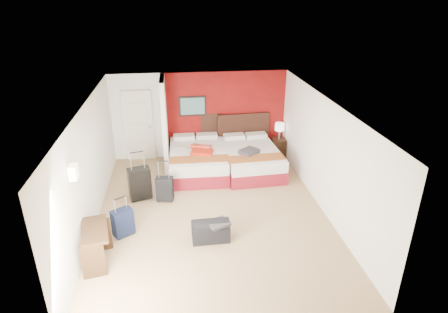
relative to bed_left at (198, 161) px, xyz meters
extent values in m
plane|color=tan|center=(0.16, -2.13, -0.32)|extent=(6.50, 6.50, 0.00)
cube|color=white|center=(0.16, 1.12, 0.93)|extent=(5.00, 0.04, 2.50)
cube|color=white|center=(-2.34, -2.13, 0.93)|extent=(0.04, 6.50, 2.50)
cube|color=black|center=(-0.04, 1.06, 1.23)|extent=(0.78, 0.03, 0.58)
cube|color=white|center=(-2.22, -3.63, 1.58)|extent=(0.12, 0.20, 0.24)
cube|color=maroon|center=(0.91, 1.10, 0.93)|extent=(3.50, 0.04, 2.50)
cube|color=silver|center=(-0.84, 0.48, 0.93)|extent=(0.12, 1.20, 2.50)
cube|color=silver|center=(-1.59, 1.07, 0.70)|extent=(0.82, 0.06, 2.05)
cube|color=silver|center=(0.00, 0.00, 0.00)|extent=(1.55, 2.18, 0.64)
cube|color=silver|center=(1.43, -0.10, -0.01)|extent=(1.59, 2.19, 0.63)
cube|color=red|center=(0.10, -0.10, 0.37)|extent=(0.75, 0.88, 0.09)
cube|color=#3E3E43|center=(1.33, -0.40, 0.37)|extent=(0.59, 0.58, 0.11)
cube|color=black|center=(2.45, 0.73, -0.05)|extent=(0.42, 0.42, 0.55)
cylinder|color=silver|center=(2.45, 0.73, 0.47)|extent=(0.32, 0.32, 0.49)
cube|color=black|center=(-1.46, -1.30, 0.06)|extent=(0.57, 0.44, 0.76)
cube|color=black|center=(-0.88, -1.47, -0.04)|extent=(0.42, 0.30, 0.57)
cube|color=black|center=(-1.70, -2.75, -0.04)|extent=(0.47, 0.42, 0.56)
cube|color=black|center=(0.03, -3.12, -0.13)|extent=(0.75, 0.41, 0.38)
cube|color=#35353A|center=(0.18, -3.17, 0.08)|extent=(0.51, 0.47, 0.05)
cube|color=#331F11|center=(-2.07, -3.56, 0.05)|extent=(0.61, 0.96, 0.74)
camera|label=1|loc=(-0.53, -9.39, 4.30)|focal=30.44mm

